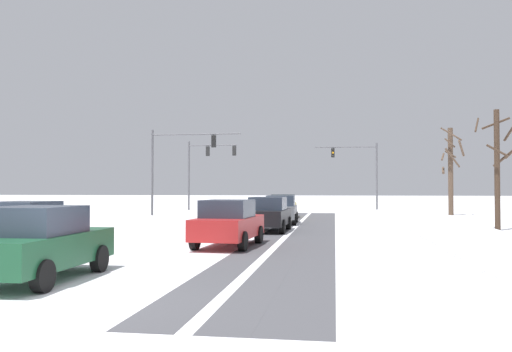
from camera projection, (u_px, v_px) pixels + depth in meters
The scene contains 16 objects.
ground_plane at pixel (58, 302), 9.14m from camera, with size 300.00×300.00×0.00m, color white.
wheel_track_left_lane at pixel (279, 230), 25.25m from camera, with size 0.98×36.56×0.01m, color #4C4C51.
wheel_track_right_lane at pixel (323, 231), 24.93m from camera, with size 1.13×36.56×0.01m, color #4C4C51.
wheel_track_center at pixel (303, 230), 25.07m from camera, with size 0.80×36.56×0.01m, color #4C4C51.
sidewalk_kerb_right at pixel (463, 234), 22.39m from camera, with size 4.00×36.56×0.12m, color white.
traffic_signal_far_right at pixel (359, 164), 50.81m from camera, with size 6.12×0.57×6.50m.
traffic_signal_near_left at pixel (177, 156), 39.19m from camera, with size 6.91×0.38×6.50m.
traffic_signal_far_left at pixel (205, 162), 49.03m from camera, with size 4.78×0.57×6.50m.
car_yellow_cab_lead at pixel (283, 206), 36.38m from camera, with size 1.96×4.16×1.62m.
car_grey_second at pixel (281, 209), 29.92m from camera, with size 1.95×4.16×1.62m.
car_black_third at pixel (268, 214), 24.46m from camera, with size 1.90×4.14×1.62m.
car_red_fourth at pixel (228, 223), 18.04m from camera, with size 2.02×4.19×1.62m.
car_silver_fifth at pixel (25, 228), 15.79m from camera, with size 1.90×4.13×1.62m.
car_dark_green_sixth at pixel (39, 243), 11.34m from camera, with size 1.90×4.13×1.62m.
bare_tree_sidewalk_mid at pixel (499, 163), 25.06m from camera, with size 2.23×1.88×5.83m.
bare_tree_sidewalk_far at pixel (451, 168), 39.67m from camera, with size 2.01×1.88×6.67m.
Camera 1 is at (4.83, -8.57, 2.00)m, focal length 36.53 mm.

